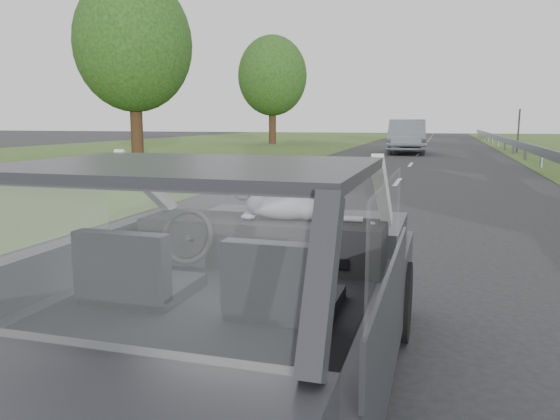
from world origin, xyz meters
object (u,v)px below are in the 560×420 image
Objects in this scene: subject_car at (227,287)px; highway_sign at (518,131)px; cat at (285,206)px; other_car at (407,136)px.

subject_car is 27.79m from highway_sign.
subject_car is at bearing -113.17° from cat.
subject_car is 25.59m from other_car.
cat is at bearing -91.38° from other_car.
other_car reaches higher than cat.
subject_car is 0.78× the size of other_car.
subject_car is at bearing -95.43° from highway_sign.
highway_sign is (4.60, 26.73, 0.01)m from cat.
other_car reaches higher than subject_car.
subject_car is 0.75m from cat.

